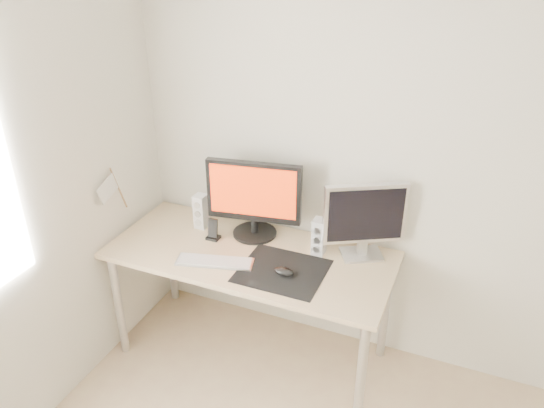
% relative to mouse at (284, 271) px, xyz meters
% --- Properties ---
extents(wall_back, '(3.50, 0.00, 3.50)m').
position_rel_mouse_xyz_m(wall_back, '(0.68, 0.50, 0.50)').
color(wall_back, silver).
rests_on(wall_back, ground).
extents(mousepad, '(0.45, 0.40, 0.00)m').
position_rel_mouse_xyz_m(mousepad, '(-0.02, 0.03, -0.02)').
color(mousepad, black).
rests_on(mousepad, desk).
extents(mouse, '(0.11, 0.06, 0.04)m').
position_rel_mouse_xyz_m(mouse, '(0.00, 0.00, 0.00)').
color(mouse, black).
rests_on(mouse, mousepad).
extents(desk, '(1.60, 0.70, 0.73)m').
position_rel_mouse_xyz_m(desk, '(-0.25, 0.13, -0.10)').
color(desk, '#D1B587').
rests_on(desk, ground).
extents(main_monitor, '(0.55, 0.30, 0.47)m').
position_rel_mouse_xyz_m(main_monitor, '(-0.31, 0.32, 0.23)').
color(main_monitor, black).
rests_on(main_monitor, desk).
extents(second_monitor, '(0.41, 0.25, 0.43)m').
position_rel_mouse_xyz_m(second_monitor, '(0.33, 0.34, 0.22)').
color(second_monitor, silver).
rests_on(second_monitor, desk).
extents(speaker_left, '(0.07, 0.08, 0.21)m').
position_rel_mouse_xyz_m(speaker_left, '(-0.65, 0.28, 0.08)').
color(speaker_left, white).
rests_on(speaker_left, desk).
extents(speaker_right, '(0.07, 0.08, 0.21)m').
position_rel_mouse_xyz_m(speaker_right, '(0.10, 0.27, 0.08)').
color(speaker_right, silver).
rests_on(speaker_right, desk).
extents(keyboard, '(0.44, 0.22, 0.02)m').
position_rel_mouse_xyz_m(keyboard, '(-0.39, -0.04, -0.01)').
color(keyboard, '#BABABC').
rests_on(keyboard, desk).
extents(phone_dock, '(0.07, 0.06, 0.13)m').
position_rel_mouse_xyz_m(phone_dock, '(-0.52, 0.18, 0.02)').
color(phone_dock, black).
rests_on(phone_dock, desk).
extents(pennant, '(0.01, 0.23, 0.29)m').
position_rel_mouse_xyz_m(pennant, '(-1.04, -0.02, 0.30)').
color(pennant, '#A57F54').
rests_on(pennant, wall_left).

